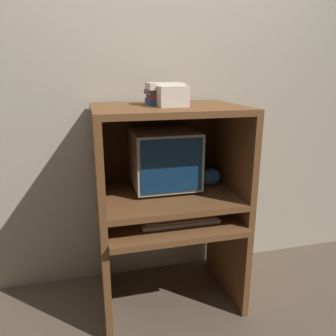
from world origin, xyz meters
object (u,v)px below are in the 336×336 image
crt_monitor (165,159)px  keyboard (179,220)px  mouse (224,214)px  snack_bag (210,177)px  storage_box (172,96)px  book_stack (164,94)px

crt_monitor → keyboard: size_ratio=0.87×
keyboard → mouse: 0.29m
keyboard → mouse: (0.29, 0.01, 0.00)m
mouse → crt_monitor: bearing=145.3°
crt_monitor → snack_bag: 0.34m
crt_monitor → keyboard: 0.40m
crt_monitor → storage_box: 0.43m
crt_monitor → keyboard: crt_monitor is taller
crt_monitor → storage_box: storage_box is taller
keyboard → book_stack: bearing=100.1°
crt_monitor → snack_bag: bearing=-2.6°
mouse → snack_bag: snack_bag is taller
snack_bag → storage_box: bearing=-157.6°
mouse → book_stack: bearing=146.5°
crt_monitor → book_stack: bearing=-125.6°
mouse → storage_box: size_ratio=0.42×
keyboard → mouse: mouse is taller
crt_monitor → mouse: bearing=-34.7°
mouse → keyboard: bearing=-178.8°
mouse → snack_bag: (-0.01, 0.21, 0.19)m
crt_monitor → book_stack: 0.41m
mouse → snack_bag: bearing=93.8°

